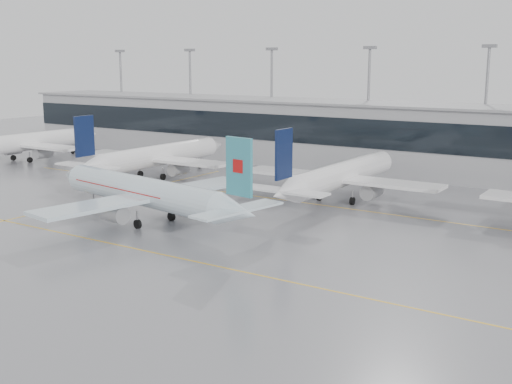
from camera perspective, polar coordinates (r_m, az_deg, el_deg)
The scene contains 12 objects.
ground at distance 65.08m, azimuth -5.86°, elevation -6.07°, with size 320.00×320.00×0.00m, color gray.
taxi_line_main at distance 65.08m, azimuth -5.86°, elevation -6.07°, with size 120.00×0.25×0.01m, color yellow.
taxi_line_north at distance 89.49m, azimuth 6.36°, elevation -1.23°, with size 120.00×0.25×0.01m, color yellow.
taxi_line_cross at distance 95.75m, azimuth -14.14°, elevation -0.67°, with size 0.25×60.00×0.01m, color yellow.
terminal at distance 117.56m, azimuth 13.59°, elevation 4.51°, with size 180.00×15.00×12.00m, color #9A9A9D.
terminal_glass at distance 110.36m, azimuth 12.28°, elevation 4.92°, with size 180.00×0.20×5.00m, color black.
terminal_roof at distance 117.01m, azimuth 13.73°, elevation 7.53°, with size 182.00×16.00×0.40m, color gray.
light_masts at distance 122.60m, azimuth 14.72°, elevation 8.18°, with size 156.40×1.00×22.60m.
air_canada_jet at distance 79.84m, azimuth -9.60°, elevation -0.09°, with size 37.47×30.52×11.90m.
parked_jet_a at distance 137.47m, azimuth -19.82°, elevation 4.16°, with size 29.64×36.96×11.72m.
parked_jet_b at distance 111.61m, azimuth -8.91°, elevation 3.16°, with size 29.64×36.96×11.72m.
parked_jet_c at distance 92.01m, azimuth 7.46°, elevation 1.45°, with size 29.64×36.96×11.72m.
Camera 1 is at (39.52, -47.89, 19.51)m, focal length 45.00 mm.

